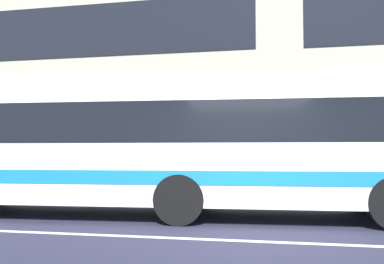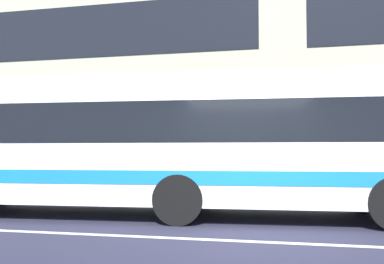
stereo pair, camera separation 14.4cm
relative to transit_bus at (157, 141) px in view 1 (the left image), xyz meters
name	(u,v)px [view 1 (the left image)]	position (x,y,z in m)	size (l,w,h in m)	color
ground_plane	(246,241)	(2.19, -2.39, -1.70)	(160.00, 160.00, 0.00)	#29293B
lane_centre_line	(246,241)	(2.19, -2.39, -1.69)	(60.00, 0.16, 0.01)	silver
apartment_block_left	(81,76)	(-8.90, 14.29, 4.32)	(23.29, 11.61, 12.04)	#B2B594
transit_bus	(157,141)	(0.00, 0.00, 0.00)	(11.62, 3.30, 3.07)	white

